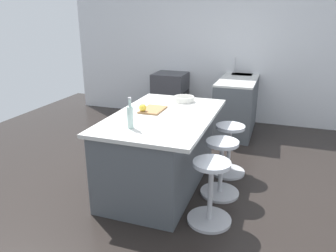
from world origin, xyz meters
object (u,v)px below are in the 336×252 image
object	(u,v)px
fruit_bowl	(184,99)
stool_near_camera	(210,194)
cutting_board	(153,110)
kitchen_island	(160,150)
water_bottle	(130,116)
stool_by_window	(229,151)
stool_middle	(221,170)
apple_yellow	(143,108)
oven_range	(170,96)

from	to	relation	value
fruit_bowl	stool_near_camera	bearing A→B (deg)	28.03
stool_near_camera	cutting_board	distance (m)	1.23
stool_near_camera	kitchen_island	bearing A→B (deg)	-127.28
cutting_board	stool_near_camera	bearing A→B (deg)	52.37
cutting_board	water_bottle	xyz separation A→B (m)	(0.65, 0.02, 0.11)
stool_by_window	water_bottle	distance (m)	1.54
stool_near_camera	water_bottle	bearing A→B (deg)	-90.53
stool_by_window	stool_middle	size ratio (longest dim) A/B	1.00
stool_by_window	apple_yellow	world-z (taller)	apple_yellow
stool_by_window	cutting_board	size ratio (longest dim) A/B	1.81
stool_middle	fruit_bowl	xyz separation A→B (m)	(-0.61, -0.62, 0.62)
cutting_board	water_bottle	size ratio (longest dim) A/B	1.15
cutting_board	stool_middle	bearing A→B (deg)	82.95
water_bottle	apple_yellow	bearing A→B (deg)	-169.64
stool_middle	cutting_board	size ratio (longest dim) A/B	1.81
stool_by_window	oven_range	bearing A→B (deg)	-143.44
oven_range	stool_by_window	xyz separation A→B (m)	(1.96, 1.46, -0.14)
stool_by_window	stool_near_camera	world-z (taller)	same
kitchen_island	apple_yellow	world-z (taller)	apple_yellow
oven_range	water_bottle	world-z (taller)	water_bottle
apple_yellow	water_bottle	world-z (taller)	water_bottle
stool_by_window	fruit_bowl	bearing A→B (deg)	-95.79
stool_middle	apple_yellow	distance (m)	1.12
cutting_board	kitchen_island	bearing A→B (deg)	50.47
stool_by_window	stool_middle	distance (m)	0.55
kitchen_island	cutting_board	world-z (taller)	cutting_board
fruit_bowl	apple_yellow	bearing A→B (deg)	-25.51
stool_middle	cutting_board	distance (m)	1.04
cutting_board	apple_yellow	distance (m)	0.16
oven_range	apple_yellow	size ratio (longest dim) A/B	10.56
fruit_bowl	cutting_board	bearing A→B (deg)	-24.42
apple_yellow	fruit_bowl	xyz separation A→B (m)	(-0.64, 0.30, -0.02)
kitchen_island	apple_yellow	bearing A→B (deg)	-83.48
apple_yellow	stool_middle	bearing A→B (deg)	91.42
oven_range	cutting_board	world-z (taller)	cutting_board
water_bottle	fruit_bowl	distance (m)	1.18
kitchen_island	apple_yellow	xyz separation A→B (m)	(0.02, -0.20, 0.50)
oven_range	stool_middle	xyz separation A→B (m)	(2.51, 1.46, -0.14)
stool_middle	stool_by_window	bearing A→B (deg)	180.00
water_bottle	fruit_bowl	bearing A→B (deg)	169.77
apple_yellow	fruit_bowl	size ratio (longest dim) A/B	0.33
stool_near_camera	water_bottle	xyz separation A→B (m)	(-0.01, -0.83, 0.70)
stool_by_window	cutting_board	distance (m)	1.13
oven_range	cutting_board	distance (m)	2.52
oven_range	water_bottle	size ratio (longest dim) A/B	2.86
stool_middle	water_bottle	size ratio (longest dim) A/B	2.08
stool_by_window	apple_yellow	xyz separation A→B (m)	(0.57, -0.92, 0.64)
oven_range	stool_by_window	world-z (taller)	oven_range
kitchen_island	stool_by_window	xyz separation A→B (m)	(-0.55, 0.72, -0.14)
kitchen_island	stool_near_camera	xyz separation A→B (m)	(0.55, 0.72, -0.14)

